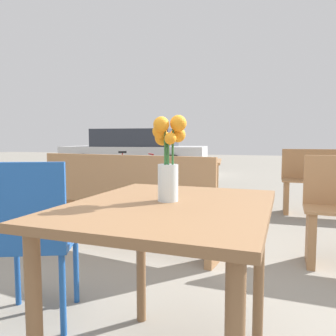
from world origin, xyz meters
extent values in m
cube|color=brown|center=(0.00, 0.00, 0.72)|extent=(0.75, 0.92, 0.03)
cylinder|color=brown|center=(-0.29, 0.40, 0.35)|extent=(0.05, 0.05, 0.71)
cylinder|color=brown|center=(0.32, 0.38, 0.35)|extent=(0.05, 0.05, 0.71)
cylinder|color=silver|center=(-0.02, 0.04, 0.81)|extent=(0.08, 0.08, 0.14)
cylinder|color=silver|center=(-0.02, 0.04, 0.78)|extent=(0.07, 0.07, 0.08)
cylinder|color=#337038|center=(0.00, 0.03, 0.88)|extent=(0.01, 0.01, 0.27)
sphere|color=orange|center=(0.02, 0.03, 1.04)|extent=(0.06, 0.06, 0.06)
cylinder|color=#337038|center=(-0.01, 0.05, 0.86)|extent=(0.01, 0.01, 0.23)
sphere|color=orange|center=(0.01, 0.07, 0.99)|extent=(0.06, 0.06, 0.06)
cylinder|color=#337038|center=(-0.02, 0.04, 0.85)|extent=(0.01, 0.01, 0.22)
sphere|color=orange|center=(-0.03, 0.07, 0.98)|extent=(0.05, 0.05, 0.05)
cylinder|color=#337038|center=(-0.03, 0.05, 0.86)|extent=(0.01, 0.01, 0.22)
sphere|color=orange|center=(-0.05, 0.06, 0.98)|extent=(0.06, 0.06, 0.06)
cylinder|color=#337038|center=(-0.03, 0.03, 0.87)|extent=(0.01, 0.01, 0.25)
sphere|color=orange|center=(-0.05, 0.03, 1.01)|extent=(0.06, 0.06, 0.06)
cylinder|color=#337038|center=(-0.03, 0.02, 0.88)|extent=(0.01, 0.01, 0.27)
sphere|color=orange|center=(-0.04, 0.00, 1.03)|extent=(0.06, 0.06, 0.06)
cylinder|color=#337038|center=(-0.01, 0.02, 0.86)|extent=(0.01, 0.01, 0.22)
sphere|color=orange|center=(0.00, 0.00, 0.98)|extent=(0.05, 0.05, 0.05)
cube|color=#1E519E|center=(-0.83, 0.24, 0.44)|extent=(0.52, 0.52, 0.03)
cube|color=#1E519E|center=(-0.76, 0.07, 0.66)|extent=(0.38, 0.18, 0.42)
cylinder|color=#1E519E|center=(-1.05, 0.33, 0.21)|extent=(0.03, 0.03, 0.42)
cylinder|color=#1E519E|center=(-0.74, 0.46, 0.21)|extent=(0.03, 0.03, 0.42)
cylinder|color=#1E519E|center=(-0.61, 0.15, 0.21)|extent=(0.03, 0.03, 0.42)
cube|color=#9E7047|center=(-0.82, 1.44, 0.44)|extent=(1.68, 0.58, 0.02)
cube|color=#9E7047|center=(-0.84, 1.28, 0.65)|extent=(1.63, 0.26, 0.40)
cube|color=#9E7047|center=(-1.57, 1.55, 0.21)|extent=(0.10, 0.33, 0.43)
cube|color=#9E7047|center=(-0.06, 1.34, 0.21)|extent=(0.10, 0.33, 0.43)
cube|color=#9E7047|center=(0.65, 1.57, 0.21)|extent=(0.07, 0.33, 0.43)
cube|color=#9E7047|center=(0.52, 3.42, 0.21)|extent=(0.07, 0.33, 0.43)
cube|color=#9E7047|center=(-0.69, 2.97, 0.69)|extent=(0.91, 0.99, 0.03)
cylinder|color=#9E7047|center=(-0.97, 2.54, 0.34)|extent=(0.05, 0.05, 0.68)
cylinder|color=#9E7047|center=(-0.30, 2.64, 0.34)|extent=(0.05, 0.05, 0.68)
cylinder|color=#9E7047|center=(-1.08, 3.30, 0.34)|extent=(0.05, 0.05, 0.68)
cylinder|color=#9E7047|center=(-0.41, 3.40, 0.34)|extent=(0.05, 0.05, 0.68)
cylinder|color=black|center=(-2.84, 4.70, 0.32)|extent=(0.57, 0.36, 0.64)
cylinder|color=black|center=(-2.04, 5.18, 0.32)|extent=(0.57, 0.36, 0.64)
cube|color=maroon|center=(-2.44, 4.94, 0.53)|extent=(0.73, 0.46, 0.03)
cylinder|color=maroon|center=(-2.59, 4.85, 0.63)|extent=(0.02, 0.02, 0.19)
cube|color=black|center=(-2.59, 4.85, 0.72)|extent=(0.17, 0.13, 0.04)
cube|color=maroon|center=(-2.08, 5.16, 0.68)|extent=(0.26, 0.40, 0.02)
cube|color=silver|center=(-3.46, 7.57, 0.46)|extent=(4.16, 2.32, 0.65)
cube|color=#2D333D|center=(-3.46, 7.57, 1.03)|extent=(2.37, 1.95, 0.48)
cylinder|color=black|center=(-2.35, 8.59, 0.30)|extent=(0.62, 0.25, 0.60)
cylinder|color=black|center=(-2.14, 6.86, 0.30)|extent=(0.62, 0.25, 0.60)
cylinder|color=black|center=(-4.79, 8.29, 0.30)|extent=(0.62, 0.25, 0.60)
cylinder|color=black|center=(-4.58, 6.55, 0.30)|extent=(0.62, 0.25, 0.60)
camera|label=1|loc=(0.38, -1.17, 0.98)|focal=35.00mm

